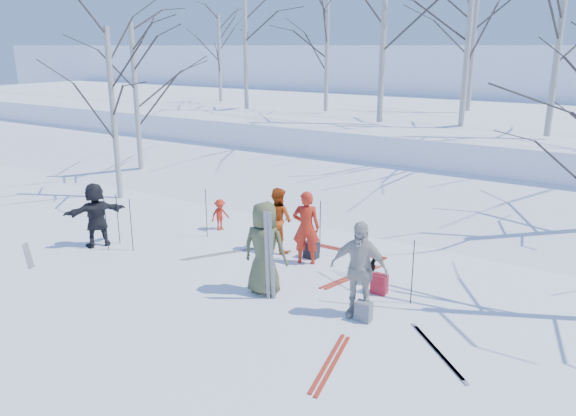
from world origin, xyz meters
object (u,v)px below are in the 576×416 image
Objects in this scene: skier_olive_center at (265,248)px; dog at (372,269)px; skier_redor_behind at (278,219)px; skier_red_north at (306,228)px; backpack_dark at (311,250)px; skier_cream_east at (359,269)px; skier_grey_west at (96,215)px; backpack_grey at (364,311)px; skier_red_seated at (220,215)px; backpack_red at (379,284)px.

skier_olive_center reaches higher than dog.
skier_redor_behind is 2.60× the size of dog.
skier_red_north is 4.40× the size of backpack_dark.
skier_cream_east is 1.13× the size of skier_grey_west.
skier_grey_west reaches higher than backpack_dark.
skier_olive_center is at bearing -84.61° from backpack_dark.
skier_grey_west is 4.40× the size of backpack_grey.
skier_cream_east is at bearing 97.69° from dog.
skier_grey_west reaches higher than dog.
skier_grey_west is at bearing 163.43° from skier_red_seated.
skier_cream_east is (2.23, -1.78, 0.07)m from skier_red_north.
backpack_red reaches higher than backpack_dark.
skier_redor_behind is 0.97× the size of skier_grey_west.
skier_redor_behind reaches higher than skier_red_seated.
skier_olive_center is 4.43m from skier_red_seated.
skier_cream_east reaches higher than skier_redor_behind.
skier_grey_west is at bearing -10.03° from skier_olive_center.
skier_red_north reaches higher than dog.
skier_grey_west is (-4.08, -2.25, 0.02)m from skier_redor_behind.
skier_cream_east is at bearing 160.18° from skier_redor_behind.
dog is (6.86, 1.78, -0.57)m from skier_grey_west.
skier_redor_behind is at bearing -179.64° from backpack_dark.
backpack_dark is at bearing 156.17° from backpack_red.
skier_grey_west is 4.18× the size of backpack_dark.
skier_cream_east is 3.22m from backpack_dark.
skier_red_north reaches higher than skier_red_seated.
backpack_red is (2.17, -0.63, -0.67)m from skier_red_north.
skier_cream_east reaches higher than backpack_red.
skier_red_seated is 6.36m from backpack_grey.
skier_cream_east reaches higher than skier_red_north.
skier_grey_west is (-5.25, -0.01, -0.14)m from skier_olive_center.
skier_redor_behind is 1.14m from backpack_dark.
skier_redor_behind is 4.07× the size of backpack_dark.
backpack_grey is (3.45, -2.26, -0.62)m from skier_redor_behind.
skier_cream_east reaches higher than backpack_grey.
backpack_red is at bearing -23.83° from backpack_dark.
skier_red_north is at bearing 130.63° from skier_cream_east.
skier_olive_center is at bearing 131.09° from skier_redor_behind.
backpack_grey is 3.37m from backpack_dark.
skier_grey_west is 7.56m from backpack_grey.
skier_cream_east reaches higher than dog.
skier_olive_center is 3.14× the size of dog.
backpack_grey is at bearing -78.73° from backpack_red.
skier_red_seated is 3.29m from skier_grey_west.
skier_red_north is at bearing -87.36° from skier_red_seated.
dog is (1.76, -0.12, -0.62)m from skier_red_north.
skier_olive_center is at bearing 70.02° from skier_red_north.
skier_olive_center is 1.04× the size of skier_cream_east.
dog is 1.92m from backpack_grey.
skier_olive_center reaches higher than backpack_dark.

